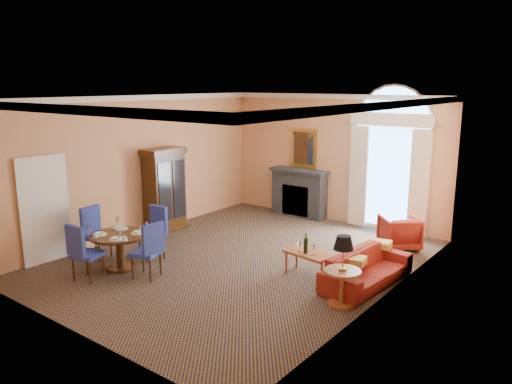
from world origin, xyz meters
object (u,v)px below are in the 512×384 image
Objects in this scene: side_table at (343,263)px; dining_table at (120,243)px; coffee_table at (308,254)px; armchair at (399,232)px; armoire at (164,191)px; sofa at (367,269)px.

dining_table is at bearing -164.38° from side_table.
armchair is at bearing 81.44° from coffee_table.
armoire is 1.81× the size of dining_table.
armoire reaches higher than side_table.
side_table reaches higher than dining_table.
dining_table is 1.16× the size of coffee_table.
coffee_table is (-0.73, -2.50, 0.07)m from armchair.
dining_table is at bearing -61.61° from armoire.
side_table is at bearing 15.62° from dining_table.
dining_table is at bearing 6.82° from armchair.
armoire is 4.29m from coffee_table.
side_table reaches higher than coffee_table.
dining_table is 5.77m from armchair.
side_table is at bearing -12.02° from armoire.
sofa is 1.75× the size of side_table.
armoire is at bearing -19.73° from armchair.
armoire is 5.45m from side_table.
armchair is (-0.30, 2.22, 0.06)m from sofa.
coffee_table is (4.24, -0.40, -0.53)m from armoire.
coffee_table is 0.84× the size of side_table.
dining_table reaches higher than armchair.
coffee_table is at bearing 110.23° from sofa.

